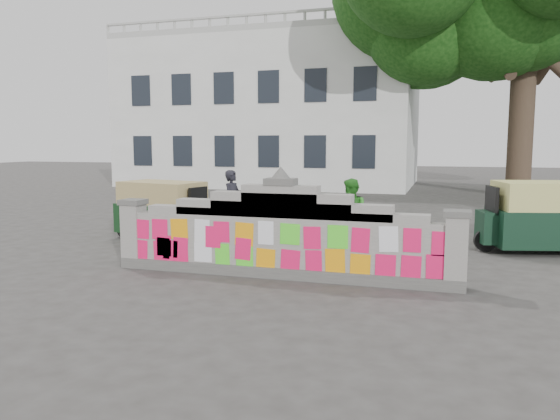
{
  "coord_description": "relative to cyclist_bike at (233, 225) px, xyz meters",
  "views": [
    {
      "loc": [
        2.82,
        -9.29,
        2.43
      ],
      "look_at": [
        -0.32,
        1.0,
        1.1
      ],
      "focal_mm": 35.0,
      "sensor_mm": 36.0,
      "label": 1
    }
  ],
  "objects": [
    {
      "name": "ground",
      "position": [
        2.05,
        -2.8,
        -0.45
      ],
      "size": [
        100.0,
        100.0,
        0.0
      ],
      "primitive_type": "plane",
      "color": "#383533",
      "rests_on": "ground"
    },
    {
      "name": "rickshaw_right",
      "position": [
        7.02,
        1.12,
        0.36
      ],
      "size": [
        2.93,
        1.87,
        1.57
      ],
      "rotation": [
        0.0,
        0.0,
        3.39
      ],
      "color": "black",
      "rests_on": "ground"
    },
    {
      "name": "pedestrian",
      "position": [
        2.85,
        0.06,
        0.36
      ],
      "size": [
        0.98,
        1.01,
        1.63
      ],
      "primitive_type": "imported",
      "rotation": [
        0.0,
        0.0,
        -0.9
      ],
      "color": "#2E8A25",
      "rests_on": "ground"
    },
    {
      "name": "cyclist_bike",
      "position": [
        0.0,
        0.0,
        0.0
      ],
      "size": [
        1.81,
        0.92,
        0.91
      ],
      "primitive_type": "imported",
      "rotation": [
        0.0,
        0.0,
        1.38
      ],
      "color": "black",
      "rests_on": "ground"
    },
    {
      "name": "rickshaw_left",
      "position": [
        -1.98,
        0.26,
        0.3
      ],
      "size": [
        2.7,
        1.69,
        1.45
      ],
      "rotation": [
        0.0,
        0.0,
        -0.23
      ],
      "color": "black",
      "rests_on": "ground"
    },
    {
      "name": "building",
      "position": [
        -4.95,
        19.19,
        3.56
      ],
      "size": [
        16.0,
        10.0,
        8.9
      ],
      "color": "silver",
      "rests_on": "ground"
    },
    {
      "name": "parapet_wall",
      "position": [
        2.05,
        -2.8,
        0.3
      ],
      "size": [
        6.48,
        0.44,
        2.01
      ],
      "color": "#4C4C49",
      "rests_on": "ground"
    },
    {
      "name": "cyclist_rider",
      "position": [
        0.0,
        0.0,
        0.31
      ],
      "size": [
        0.47,
        0.62,
        1.53
      ],
      "primitive_type": "imported",
      "rotation": [
        0.0,
        0.0,
        1.38
      ],
      "color": "black",
      "rests_on": "ground"
    }
  ]
}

